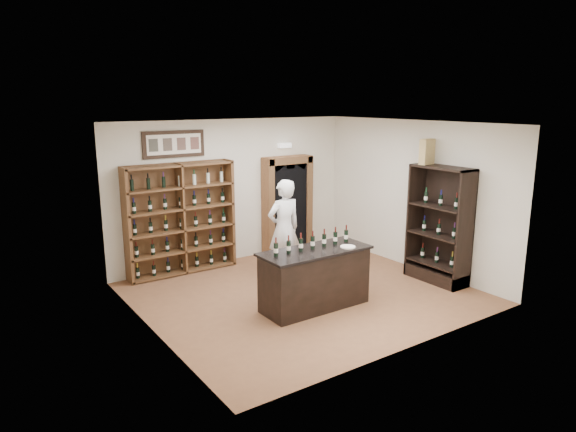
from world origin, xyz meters
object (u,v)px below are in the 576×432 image
at_px(shopkeeper, 284,229).
at_px(counter_bottle_0, 276,249).
at_px(tasting_counter, 315,279).
at_px(side_cabinet, 439,242).
at_px(wine_shelf, 180,219).
at_px(wine_crate, 427,152).

bearing_deg(shopkeeper, counter_bottle_0, 53.57).
distance_m(tasting_counter, side_cabinet, 2.75).
relative_size(counter_bottle_0, shopkeeper, 0.16).
bearing_deg(counter_bottle_0, side_cabinet, -6.11).
bearing_deg(shopkeeper, tasting_counter, 75.93).
distance_m(wine_shelf, side_cabinet, 5.02).
distance_m(side_cabinet, shopkeeper, 2.95).
height_order(tasting_counter, wine_crate, wine_crate).
distance_m(wine_shelf, counter_bottle_0, 2.89).
height_order(tasting_counter, counter_bottle_0, counter_bottle_0).
height_order(wine_shelf, shopkeeper, wine_shelf).
bearing_deg(tasting_counter, shopkeeper, 74.45).
bearing_deg(side_cabinet, counter_bottle_0, 173.89).
xyz_separation_m(counter_bottle_0, side_cabinet, (3.44, -0.37, -0.35)).
bearing_deg(shopkeeper, side_cabinet, 142.67).
xyz_separation_m(tasting_counter, counter_bottle_0, (-0.72, 0.07, 0.61)).
relative_size(shopkeeper, wine_crate, 4.06).
bearing_deg(shopkeeper, wine_shelf, -40.73).
relative_size(counter_bottle_0, wine_crate, 0.63).
bearing_deg(wine_crate, wine_shelf, 133.83).
xyz_separation_m(wine_shelf, side_cabinet, (3.82, -3.23, -0.35)).
distance_m(counter_bottle_0, side_cabinet, 3.48).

